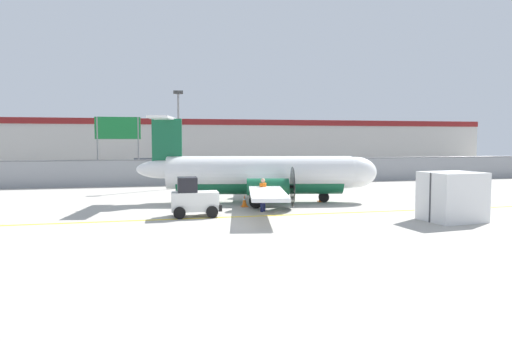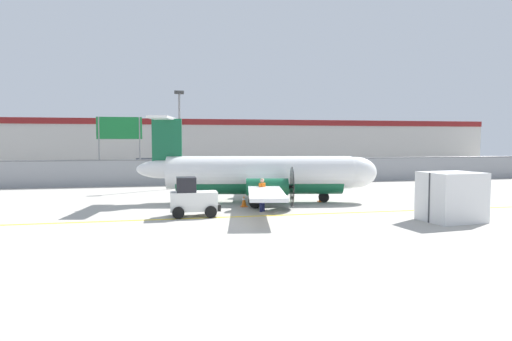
{
  "view_description": "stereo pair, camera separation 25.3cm",
  "coord_description": "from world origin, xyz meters",
  "px_view_note": "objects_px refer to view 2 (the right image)",
  "views": [
    {
      "loc": [
        -4.58,
        -19.04,
        3.64
      ],
      "look_at": [
        1.38,
        7.6,
        1.8
      ],
      "focal_mm": 32.0,
      "sensor_mm": 36.0,
      "label": 1
    },
    {
      "loc": [
        -4.33,
        -19.09,
        3.64
      ],
      "look_at": [
        1.38,
        7.6,
        1.8
      ],
      "focal_mm": 32.0,
      "sensor_mm": 36.0,
      "label": 2
    }
  ],
  "objects_px": {
    "cargo_container": "(451,197)",
    "parked_car_0": "(80,169)",
    "traffic_cone_far_left": "(177,196)",
    "commuter_airplane": "(264,175)",
    "traffic_cone_near_left": "(204,193)",
    "highway_sign": "(119,134)",
    "ground_crew_worker": "(262,193)",
    "parked_car_2": "(238,167)",
    "apron_light_pole": "(180,131)",
    "traffic_cone_near_right": "(321,197)",
    "traffic_cone_far_right": "(244,201)",
    "baggage_tug": "(193,198)",
    "parked_car_3": "(315,164)",
    "parked_car_1": "(148,166)"
  },
  "relations": [
    {
      "from": "parked_car_3",
      "to": "parked_car_2",
      "type": "bearing_deg",
      "value": -153.83
    },
    {
      "from": "parked_car_1",
      "to": "parked_car_3",
      "type": "bearing_deg",
      "value": 2.22
    },
    {
      "from": "cargo_container",
      "to": "apron_light_pole",
      "type": "xyz_separation_m",
      "value": [
        -11.23,
        16.55,
        3.2
      ]
    },
    {
      "from": "traffic_cone_near_right",
      "to": "apron_light_pole",
      "type": "bearing_deg",
      "value": 129.85
    },
    {
      "from": "parked_car_2",
      "to": "parked_car_3",
      "type": "distance_m",
      "value": 10.63
    },
    {
      "from": "traffic_cone_near_right",
      "to": "highway_sign",
      "type": "relative_size",
      "value": 0.12
    },
    {
      "from": "traffic_cone_far_left",
      "to": "highway_sign",
      "type": "relative_size",
      "value": 0.12
    },
    {
      "from": "ground_crew_worker",
      "to": "parked_car_0",
      "type": "distance_m",
      "value": 26.22
    },
    {
      "from": "ground_crew_worker",
      "to": "traffic_cone_far_left",
      "type": "relative_size",
      "value": 2.66
    },
    {
      "from": "traffic_cone_far_right",
      "to": "ground_crew_worker",
      "type": "bearing_deg",
      "value": -71.83
    },
    {
      "from": "parked_car_3",
      "to": "highway_sign",
      "type": "height_order",
      "value": "highway_sign"
    },
    {
      "from": "ground_crew_worker",
      "to": "cargo_container",
      "type": "relative_size",
      "value": 0.65
    },
    {
      "from": "ground_crew_worker",
      "to": "apron_light_pole",
      "type": "relative_size",
      "value": 0.23
    },
    {
      "from": "traffic_cone_far_left",
      "to": "parked_car_3",
      "type": "bearing_deg",
      "value": 53.78
    },
    {
      "from": "highway_sign",
      "to": "parked_car_2",
      "type": "bearing_deg",
      "value": 32.19
    },
    {
      "from": "traffic_cone_near_left",
      "to": "highway_sign",
      "type": "height_order",
      "value": "highway_sign"
    },
    {
      "from": "parked_car_3",
      "to": "highway_sign",
      "type": "xyz_separation_m",
      "value": [
        -20.81,
        -11.14,
        3.24
      ]
    },
    {
      "from": "ground_crew_worker",
      "to": "traffic_cone_far_right",
      "type": "height_order",
      "value": "ground_crew_worker"
    },
    {
      "from": "traffic_cone_near_right",
      "to": "parked_car_0",
      "type": "relative_size",
      "value": 0.15
    },
    {
      "from": "baggage_tug",
      "to": "traffic_cone_far_right",
      "type": "height_order",
      "value": "baggage_tug"
    },
    {
      "from": "baggage_tug",
      "to": "parked_car_3",
      "type": "relative_size",
      "value": 0.55
    },
    {
      "from": "ground_crew_worker",
      "to": "highway_sign",
      "type": "xyz_separation_m",
      "value": [
        -8.21,
        16.39,
        3.19
      ]
    },
    {
      "from": "parked_car_0",
      "to": "ground_crew_worker",
      "type": "bearing_deg",
      "value": 116.75
    },
    {
      "from": "traffic_cone_far_left",
      "to": "parked_car_1",
      "type": "bearing_deg",
      "value": 95.36
    },
    {
      "from": "parked_car_0",
      "to": "traffic_cone_near_right",
      "type": "bearing_deg",
      "value": 127.82
    },
    {
      "from": "baggage_tug",
      "to": "apron_light_pole",
      "type": "xyz_separation_m",
      "value": [
        -0.01,
        12.83,
        3.45
      ]
    },
    {
      "from": "parked_car_0",
      "to": "parked_car_3",
      "type": "distance_m",
      "value": 25.37
    },
    {
      "from": "cargo_container",
      "to": "traffic_cone_near_right",
      "type": "xyz_separation_m",
      "value": [
        -3.47,
        7.25,
        -0.79
      ]
    },
    {
      "from": "traffic_cone_far_left",
      "to": "commuter_airplane",
      "type": "bearing_deg",
      "value": -17.25
    },
    {
      "from": "cargo_container",
      "to": "parked_car_0",
      "type": "distance_m",
      "value": 34.08
    },
    {
      "from": "baggage_tug",
      "to": "cargo_container",
      "type": "relative_size",
      "value": 0.9
    },
    {
      "from": "highway_sign",
      "to": "traffic_cone_far_left",
      "type": "bearing_deg",
      "value": -70.35
    },
    {
      "from": "commuter_airplane",
      "to": "apron_light_pole",
      "type": "relative_size",
      "value": 2.2
    },
    {
      "from": "ground_crew_worker",
      "to": "parked_car_0",
      "type": "relative_size",
      "value": 0.4
    },
    {
      "from": "parked_car_3",
      "to": "traffic_cone_far_left",
      "type": "bearing_deg",
      "value": -123.29
    },
    {
      "from": "traffic_cone_near_left",
      "to": "traffic_cone_far_right",
      "type": "relative_size",
      "value": 1.0
    },
    {
      "from": "traffic_cone_far_left",
      "to": "traffic_cone_far_right",
      "type": "distance_m",
      "value": 4.56
    },
    {
      "from": "parked_car_2",
      "to": "highway_sign",
      "type": "distance_m",
      "value": 13.44
    },
    {
      "from": "traffic_cone_near_right",
      "to": "traffic_cone_far_right",
      "type": "distance_m",
      "value": 4.9
    },
    {
      "from": "baggage_tug",
      "to": "parked_car_2",
      "type": "bearing_deg",
      "value": 76.07
    },
    {
      "from": "apron_light_pole",
      "to": "highway_sign",
      "type": "bearing_deg",
      "value": 137.41
    },
    {
      "from": "traffic_cone_far_left",
      "to": "parked_car_1",
      "type": "xyz_separation_m",
      "value": [
        -2.13,
        22.71,
        0.58
      ]
    },
    {
      "from": "parked_car_2",
      "to": "traffic_cone_near_right",
      "type": "bearing_deg",
      "value": -87.55
    },
    {
      "from": "traffic_cone_near_right",
      "to": "ground_crew_worker",
      "type": "bearing_deg",
      "value": -146.21
    },
    {
      "from": "parked_car_1",
      "to": "highway_sign",
      "type": "relative_size",
      "value": 0.77
    },
    {
      "from": "baggage_tug",
      "to": "parked_car_2",
      "type": "xyz_separation_m",
      "value": [
        6.38,
        24.06,
        0.04
      ]
    },
    {
      "from": "apron_light_pole",
      "to": "highway_sign",
      "type": "height_order",
      "value": "apron_light_pole"
    },
    {
      "from": "cargo_container",
      "to": "parked_car_2",
      "type": "bearing_deg",
      "value": 93.57
    },
    {
      "from": "commuter_airplane",
      "to": "traffic_cone_near_right",
      "type": "distance_m",
      "value": 3.63
    },
    {
      "from": "baggage_tug",
      "to": "traffic_cone_far_right",
      "type": "bearing_deg",
      "value": 41.62
    }
  ]
}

